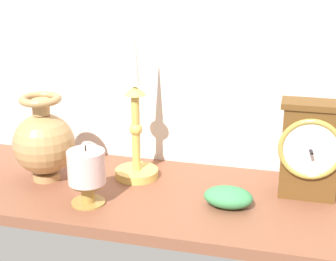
{
  "coord_description": "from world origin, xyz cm",
  "views": [
    {
      "loc": [
        25.7,
        -94.74,
        47.27
      ],
      "look_at": [
        0.8,
        0.0,
        14.0
      ],
      "focal_mm": 54.14,
      "sensor_mm": 36.0,
      "label": 1
    }
  ],
  "objects": [
    {
      "name": "ground_plane",
      "position": [
        0.0,
        0.0,
        -1.2
      ],
      "size": [
        100.0,
        36.0,
        2.4
      ],
      "primitive_type": "cube",
      "color": "brown"
    },
    {
      "name": "back_wall",
      "position": [
        0.0,
        18.5,
        32.5
      ],
      "size": [
        120.0,
        2.0,
        65.0
      ],
      "primitive_type": "cube",
      "color": "silver",
      "rests_on": "ground_plane"
    },
    {
      "name": "mantel_clock",
      "position": [
        29.24,
        5.74,
        10.53
      ],
      "size": [
        12.78,
        9.28,
        20.44
      ],
      "color": "brown",
      "rests_on": "ground_plane"
    },
    {
      "name": "candlestick_tall_left",
      "position": [
        -8.22,
        6.22,
        10.42
      ],
      "size": [
        9.8,
        9.8,
        36.3
      ],
      "color": "#D7B354",
      "rests_on": "ground_plane"
    },
    {
      "name": "brass_vase_bulbous",
      "position": [
        -27.65,
        -0.41,
        8.92
      ],
      "size": [
        13.65,
        13.65,
        19.5
      ],
      "color": "tan",
      "rests_on": "ground_plane"
    },
    {
      "name": "pillar_candle_front",
      "position": [
        -13.69,
        -8.85,
        6.83
      ],
      "size": [
        7.64,
        7.64,
        12.56
      ],
      "color": "#AA833C",
      "rests_on": "ground_plane"
    },
    {
      "name": "ivy_sprig",
      "position": [
        14.1,
        -3.1,
        2.07
      ],
      "size": [
        9.89,
        6.92,
        4.13
      ],
      "color": "#3E8D52",
      "rests_on": "ground_plane"
    }
  ]
}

